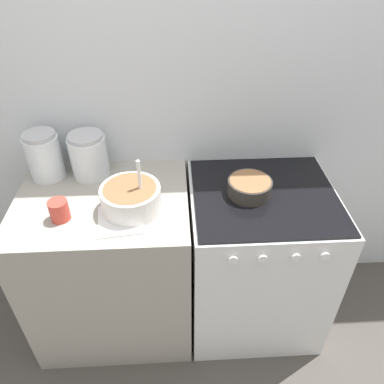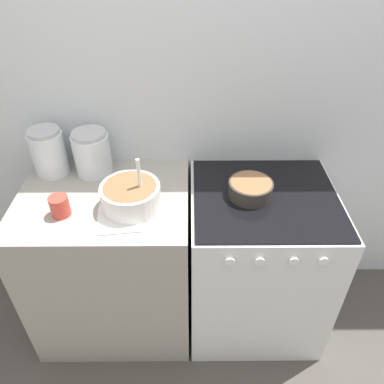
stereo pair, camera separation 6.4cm
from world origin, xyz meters
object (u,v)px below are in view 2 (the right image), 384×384
object	(u,v)px
mixing_bowl	(131,195)
storage_jar_left	(49,155)
stove	(256,261)
baking_pan	(250,188)
tin_can	(60,206)
storage_jar_middle	(93,155)

from	to	relation	value
mixing_bowl	storage_jar_left	distance (m)	0.51
stove	storage_jar_left	distance (m)	1.19
stove	baking_pan	size ratio (longest dim) A/B	4.34
stove	storage_jar_left	bearing A→B (deg)	168.75
baking_pan	tin_can	distance (m)	0.84
stove	storage_jar_middle	xyz separation A→B (m)	(-0.83, 0.21, 0.54)
baking_pan	storage_jar_left	bearing A→B (deg)	168.26
storage_jar_middle	tin_can	xyz separation A→B (m)	(-0.08, -0.33, -0.05)
tin_can	stove	bearing A→B (deg)	7.69
mixing_bowl	storage_jar_middle	world-z (taller)	mixing_bowl
stove	mixing_bowl	bearing A→B (deg)	-173.27
storage_jar_middle	stove	bearing A→B (deg)	-14.00
stove	storage_jar_left	size ratio (longest dim) A/B	3.74
stove	baking_pan	distance (m)	0.49
mixing_bowl	tin_can	bearing A→B (deg)	-170.38
stove	mixing_bowl	size ratio (longest dim) A/B	3.38
mixing_bowl	storage_jar_left	xyz separation A→B (m)	(-0.43, 0.28, 0.04)
storage_jar_left	tin_can	world-z (taller)	storage_jar_left
stove	baking_pan	bearing A→B (deg)	175.06
stove	storage_jar_middle	distance (m)	1.01
mixing_bowl	baking_pan	xyz separation A→B (m)	(0.53, 0.08, -0.03)
stove	baking_pan	world-z (taller)	baking_pan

